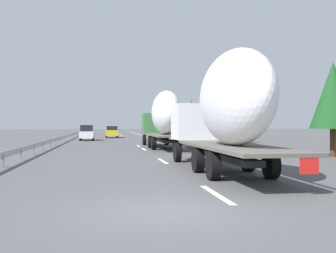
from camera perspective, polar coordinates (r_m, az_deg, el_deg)
ground_plane at (r=49.28m, az=-7.39°, el=-2.06°), size 260.00×260.00×0.00m
lane_stripe_0 at (r=11.83m, az=6.80°, el=-9.46°), size 3.20×0.20×0.01m
lane_stripe_1 at (r=22.26m, az=-0.76°, el=-4.88°), size 3.20×0.20×0.01m
lane_stripe_2 at (r=32.84m, az=-3.43°, el=-3.22°), size 3.20×0.20×0.01m
lane_stripe_3 at (r=37.97m, az=-4.19°, el=-2.75°), size 3.20×0.20×0.01m
lane_stripe_4 at (r=54.76m, az=-5.67°, el=-1.82°), size 3.20×0.20×0.01m
lane_stripe_5 at (r=55.97m, az=-5.74°, el=-1.78°), size 3.20×0.20×0.01m
lane_stripe_6 at (r=75.41m, az=-6.58°, el=-1.25°), size 3.20×0.20×0.01m
lane_stripe_7 at (r=80.69m, az=-6.74°, el=-1.15°), size 3.20×0.20×0.01m
lane_stripe_8 at (r=88.14m, az=-6.93°, el=-1.03°), size 3.20×0.20×0.01m
edge_line_right at (r=54.69m, az=-1.77°, el=-1.82°), size 110.00×0.20×0.01m
truck_lead at (r=34.15m, az=-0.62°, el=1.34°), size 13.96×2.55×4.76m
truck_trailing at (r=16.94m, az=8.10°, el=2.61°), size 13.32×2.55×4.89m
car_yellow_coupe at (r=61.78m, az=-7.94°, el=-0.75°), size 4.06×1.85×1.78m
car_white_van at (r=52.07m, az=-11.39°, el=-0.87°), size 4.68×1.73×1.94m
road_sign at (r=57.25m, az=-0.89°, el=0.35°), size 0.10×0.90×3.00m
tree_0 at (r=51.06m, az=5.69°, el=1.79°), size 3.04×3.04×5.52m
tree_1 at (r=42.28m, az=8.42°, el=3.29°), size 3.16×3.16×6.55m
tree_3 at (r=61.00m, az=3.25°, el=1.86°), size 2.81×2.81×5.92m
tree_4 at (r=68.77m, az=0.99°, el=1.52°), size 3.76×3.76×5.36m
tree_5 at (r=27.25m, az=22.29°, el=4.06°), size 2.85×2.85×5.92m
guardrail_median at (r=52.44m, az=-14.05°, el=-1.29°), size 94.00×0.10×0.76m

